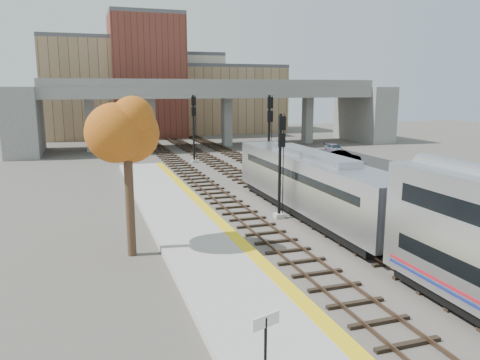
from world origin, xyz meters
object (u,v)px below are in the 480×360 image
object	(u,v)px
signal_mast_far	(194,129)
car_b	(342,157)
signal_mast_mid	(269,137)
car_c	(335,149)
locomotive	(311,183)
car_a	(323,162)
tree	(126,130)
signal_mast_near	(280,168)

from	to	relation	value
signal_mast_far	car_b	distance (m)	17.06
signal_mast_mid	car_c	xyz separation A→B (m)	(14.97, 14.23, -3.36)
locomotive	car_a	world-z (taller)	locomotive
car_b	tree	bearing A→B (deg)	-176.12
car_b	car_c	bearing A→B (deg)	28.44
tree	car_c	world-z (taller)	tree
signal_mast_near	tree	xyz separation A→B (m)	(-9.82, -3.93, 3.04)
signal_mast_mid	signal_mast_far	world-z (taller)	signal_mast_mid
car_a	locomotive	bearing A→B (deg)	-104.09
signal_mast_mid	car_b	size ratio (longest dim) A/B	1.90
tree	car_b	size ratio (longest dim) A/B	2.11
tree	car_a	distance (m)	30.97
car_b	signal_mast_far	bearing A→B (deg)	122.44
locomotive	signal_mast_mid	size ratio (longest dim) A/B	2.46
signal_mast_near	car_b	xyz separation A→B (m)	(15.77, 18.80, -2.60)
locomotive	car_a	distance (m)	20.04
locomotive	car_b	distance (m)	23.47
tree	car_b	xyz separation A→B (m)	(25.59, 22.73, -5.64)
signal_mast_mid	signal_mast_far	xyz separation A→B (m)	(-4.10, 12.44, -0.09)
locomotive	car_c	xyz separation A→B (m)	(16.97, 26.48, -1.68)
locomotive	car_b	size ratio (longest dim) A/B	4.69
signal_mast_far	signal_mast_mid	bearing A→B (deg)	-71.76
signal_mast_far	signal_mast_near	bearing A→B (deg)	-90.00
signal_mast_far	tree	distance (m)	30.17
signal_mast_far	car_c	xyz separation A→B (m)	(19.07, 1.78, -3.27)
signal_mast_near	signal_mast_far	world-z (taller)	signal_mast_far
tree	car_c	distance (m)	42.19
car_a	signal_mast_mid	bearing A→B (deg)	-132.55
tree	locomotive	bearing A→B (deg)	17.32
signal_mast_near	tree	world-z (taller)	tree
signal_mast_near	car_b	bearing A→B (deg)	50.00
car_c	signal_mast_mid	bearing A→B (deg)	-132.12
car_b	car_c	size ratio (longest dim) A/B	1.05
car_a	signal_mast_near	bearing A→B (deg)	-109.34
signal_mast_far	car_c	size ratio (longest dim) A/B	1.97
signal_mast_mid	tree	world-z (taller)	tree
signal_mast_far	car_a	world-z (taller)	signal_mast_far
signal_mast_near	car_c	size ratio (longest dim) A/B	1.75
car_a	car_c	world-z (taller)	car_c
signal_mast_near	tree	bearing A→B (deg)	-158.16
car_a	car_c	xyz separation A→B (m)	(6.74, 9.33, 0.01)
locomotive	car_c	distance (m)	31.50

